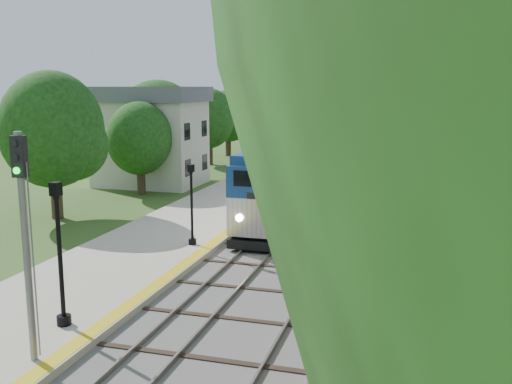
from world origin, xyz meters
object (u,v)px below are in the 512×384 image
(signal_gantry, at_px, (378,115))
(train, at_px, (369,127))
(lamppost_mid, at_px, (60,263))
(lamppost_far, at_px, (192,209))
(signal_platform, at_px, (24,223))
(station_building, at_px, (151,135))
(signal_farside, at_px, (400,164))

(signal_gantry, xyz_separation_m, train, (-2.47, 17.24, -2.54))
(signal_gantry, height_order, lamppost_mid, signal_gantry)
(lamppost_far, bearing_deg, signal_platform, -88.58)
(lamppost_mid, bearing_deg, signal_platform, -74.99)
(station_building, height_order, signal_gantry, station_building)
(train, relative_size, signal_farside, 21.71)
(lamppost_mid, height_order, signal_farside, signal_farside)
(signal_gantry, relative_size, signal_platform, 1.31)
(train, bearing_deg, signal_platform, -92.30)
(lamppost_mid, bearing_deg, lamppost_far, 88.20)
(train, bearing_deg, lamppost_mid, -92.89)
(lamppost_mid, xyz_separation_m, signal_platform, (0.62, -2.32, 1.85))
(lamppost_far, relative_size, signal_farside, 0.70)
(train, distance_m, lamppost_mid, 69.84)
(station_building, bearing_deg, signal_farside, -23.14)
(lamppost_far, bearing_deg, station_building, 121.71)
(train, xyz_separation_m, signal_farside, (6.20, -50.86, 1.26))
(signal_gantry, relative_size, lamppost_far, 2.14)
(signal_farside, bearing_deg, lamppost_far, -136.79)
(train, bearing_deg, signal_farside, -83.05)
(station_building, height_order, signal_farside, station_building)
(lamppost_far, bearing_deg, lamppost_mid, -91.80)
(lamppost_far, bearing_deg, signal_farside, 43.21)
(train, relative_size, lamppost_mid, 26.00)
(signal_platform, bearing_deg, lamppost_mid, 105.01)
(signal_gantry, xyz_separation_m, signal_platform, (-5.37, -54.84, -0.50))
(train, height_order, lamppost_far, train)
(lamppost_far, height_order, signal_platform, signal_platform)
(train, height_order, signal_farside, signal_farside)
(signal_gantry, distance_m, signal_farside, 33.85)
(signal_gantry, xyz_separation_m, signal_farside, (3.73, -33.62, -1.29))
(station_building, relative_size, train, 0.07)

